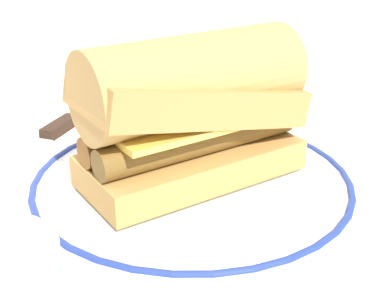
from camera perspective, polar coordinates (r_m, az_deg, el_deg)
ground_plane at (r=0.46m, az=4.09°, el=-5.97°), size 1.50×1.50×0.00m
plate at (r=0.47m, az=0.00°, el=-4.13°), size 0.30×0.30×0.01m
sausage_sandwich at (r=0.44m, az=0.00°, el=3.89°), size 0.19×0.10×0.12m
butter_knife at (r=0.59m, az=-15.30°, el=0.58°), size 0.12×0.11×0.01m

